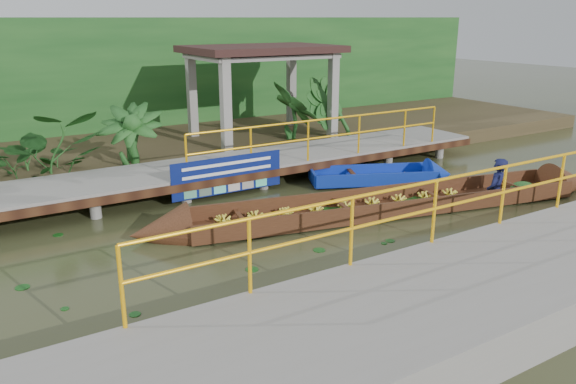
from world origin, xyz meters
TOP-DOWN VIEW (x-y plane):
  - ground at (0.00, 0.00)m, footprint 80.00×80.00m
  - land_strip at (0.00, 7.50)m, footprint 30.00×8.00m
  - far_dock at (0.02, 3.43)m, footprint 16.00×2.06m
  - near_dock at (1.00, -4.20)m, footprint 18.00×2.40m
  - pavilion at (3.00, 6.30)m, footprint 4.40×3.00m
  - foliage_backdrop at (0.00, 10.00)m, footprint 30.00×0.80m
  - vendor_boat at (2.73, -0.26)m, footprint 10.86×3.29m
  - moored_blue_boat at (4.36, 1.29)m, footprint 3.68×2.30m
  - blue_banner at (-0.05, 2.48)m, footprint 2.74×0.04m
  - tropical_plants at (-1.75, 5.30)m, footprint 14.33×1.33m

SIDE VIEW (x-z plane):
  - ground at x=0.00m, z-range 0.00..0.00m
  - moored_blue_boat at x=4.36m, z-range -0.28..0.58m
  - vendor_boat at x=2.73m, z-range -0.86..1.30m
  - land_strip at x=0.00m, z-range 0.00..0.45m
  - near_dock at x=1.00m, z-range -0.56..1.16m
  - far_dock at x=0.02m, z-range -0.35..1.30m
  - blue_banner at x=-0.05m, z-range 0.13..0.99m
  - tropical_plants at x=-1.75m, z-range 0.45..2.12m
  - foliage_backdrop at x=0.00m, z-range 0.00..4.00m
  - pavilion at x=3.00m, z-range 1.32..4.32m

